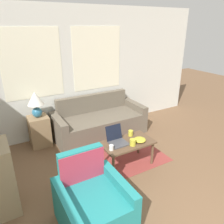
{
  "coord_description": "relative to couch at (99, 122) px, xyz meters",
  "views": [
    {
      "loc": [
        -1.49,
        -0.24,
        2.24
      ],
      "look_at": [
        0.34,
        2.95,
        0.75
      ],
      "focal_mm": 35.0,
      "sensor_mm": 36.0,
      "label": 1
    }
  ],
  "objects": [
    {
      "name": "cup_white",
      "position": [
        -0.08,
        -1.39,
        0.23
      ],
      "size": [
        0.1,
        0.1,
        0.11
      ],
      "color": "gold",
      "rests_on": "coffee_table"
    },
    {
      "name": "table_lamp",
      "position": [
        -1.21,
        0.15,
        0.65
      ],
      "size": [
        0.3,
        0.3,
        0.5
      ],
      "color": "teal",
      "rests_on": "side_table"
    },
    {
      "name": "cup_navy",
      "position": [
        0.07,
        -1.11,
        0.22
      ],
      "size": [
        0.08,
        0.08,
        0.1
      ],
      "color": "gold",
      "rests_on": "coffee_table"
    },
    {
      "name": "coffee_table",
      "position": [
        -0.1,
        -1.26,
        0.12
      ],
      "size": [
        0.86,
        0.49,
        0.44
      ],
      "color": "brown",
      "rests_on": "ground_plane"
    },
    {
      "name": "laptop",
      "position": [
        -0.26,
        -1.18,
        0.23
      ],
      "size": [
        0.28,
        0.32,
        0.26
      ],
      "color": "#47474C",
      "rests_on": "coffee_table"
    },
    {
      "name": "wall_back",
      "position": [
        -0.39,
        0.43,
        1.04
      ],
      "size": [
        6.36,
        0.06,
        2.6
      ],
      "color": "silver",
      "rests_on": "ground_plane"
    },
    {
      "name": "side_table",
      "position": [
        -1.21,
        0.15,
        0.04
      ],
      "size": [
        0.37,
        0.37,
        0.6
      ],
      "color": "#937551",
      "rests_on": "ground_plane"
    },
    {
      "name": "couch",
      "position": [
        0.0,
        0.0,
        0.0
      ],
      "size": [
        1.92,
        0.83,
        0.82
      ],
      "color": "#665B4C",
      "rests_on": "ground_plane"
    },
    {
      "name": "armchair",
      "position": [
        -1.1,
        -2.03,
        0.01
      ],
      "size": [
        0.76,
        0.79,
        0.86
      ],
      "color": "teal",
      "rests_on": "ground_plane"
    },
    {
      "name": "cup_yellow",
      "position": [
        -0.45,
        -1.34,
        0.22
      ],
      "size": [
        0.07,
        0.07,
        0.08
      ],
      "color": "white",
      "rests_on": "coffee_table"
    },
    {
      "name": "snack_bowl",
      "position": [
        0.09,
        -1.34,
        0.2
      ],
      "size": [
        0.2,
        0.2,
        0.06
      ],
      "color": "gold",
      "rests_on": "coffee_table"
    },
    {
      "name": "rug",
      "position": [
        -0.1,
        -0.66,
        -0.26
      ],
      "size": [
        1.56,
        1.82,
        0.01
      ],
      "color": "brown",
      "rests_on": "ground_plane"
    }
  ]
}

